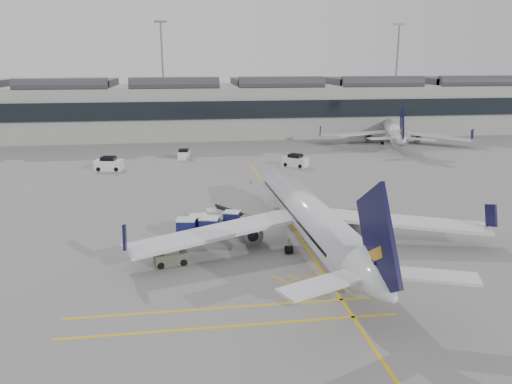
{
  "coord_description": "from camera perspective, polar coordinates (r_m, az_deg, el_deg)",
  "views": [
    {
      "loc": [
        -0.65,
        -40.92,
        16.44
      ],
      "look_at": [
        6.15,
        5.37,
        4.0
      ],
      "focal_mm": 35.0,
      "sensor_mm": 36.0,
      "label": 1
    }
  ],
  "objects": [
    {
      "name": "apron_markings",
      "position": [
        54.55,
        3.3,
        -2.67
      ],
      "size": [
        0.25,
        60.0,
        0.01
      ],
      "primitive_type": "cube",
      "color": "gold",
      "rests_on": "ground"
    },
    {
      "name": "baggage_cart_b",
      "position": [
        47.65,
        -5.35,
        -3.99
      ],
      "size": [
        2.22,
        1.97,
        2.01
      ],
      "rotation": [
        0.0,
        0.0,
        -0.23
      ],
      "color": "gray",
      "rests_on": "ground"
    },
    {
      "name": "safety_cone_engine",
      "position": [
        55.23,
        11.37,
        -2.47
      ],
      "size": [
        0.35,
        0.35,
        0.49
      ],
      "primitive_type": "cone",
      "color": "#F24C0A",
      "rests_on": "ground"
    },
    {
      "name": "baggage_cart_d",
      "position": [
        47.54,
        -7.96,
        -4.13
      ],
      "size": [
        2.09,
        1.81,
        1.99
      ],
      "rotation": [
        0.0,
        0.0,
        -0.14
      ],
      "color": "gray",
      "rests_on": "ground"
    },
    {
      "name": "baggage_cart_a",
      "position": [
        50.24,
        -2.78,
        -3.11
      ],
      "size": [
        1.99,
        1.81,
        1.73
      ],
      "rotation": [
        0.0,
        0.0,
        -0.33
      ],
      "color": "gray",
      "rests_on": "ground"
    },
    {
      "name": "airliner_far",
      "position": [
        104.71,
        15.38,
        6.73
      ],
      "size": [
        28.42,
        31.52,
        8.65
      ],
      "rotation": [
        0.0,
        0.0,
        -0.3
      ],
      "color": "silver",
      "rests_on": "ground"
    },
    {
      "name": "safety_cone_nose",
      "position": [
        68.36,
        -0.6,
        1.21
      ],
      "size": [
        0.4,
        0.4,
        0.55
      ],
      "primitive_type": "cone",
      "color": "#F24C0A",
      "rests_on": "ground"
    },
    {
      "name": "terminal",
      "position": [
        113.32,
        -8.1,
        9.53
      ],
      "size": [
        200.0,
        20.45,
        12.4
      ],
      "color": "#9E9E99",
      "rests_on": "ground"
    },
    {
      "name": "airliner_main",
      "position": [
        45.22,
        6.12,
        -2.74
      ],
      "size": [
        32.87,
        35.95,
        9.55
      ],
      "rotation": [
        0.0,
        0.0,
        0.03
      ],
      "color": "silver",
      "rests_on": "ground"
    },
    {
      "name": "ground",
      "position": [
        44.1,
        -6.96,
        -7.11
      ],
      "size": [
        220.0,
        220.0,
        0.0
      ],
      "primitive_type": "plane",
      "color": "gray",
      "rests_on": "ground"
    },
    {
      "name": "ramp_agent_b",
      "position": [
        47.75,
        -2.28,
        -4.18
      ],
      "size": [
        0.84,
        0.67,
        1.69
      ],
      "primitive_type": "imported",
      "rotation": [
        0.0,
        0.0,
        3.1
      ],
      "color": "#F5550C",
      "rests_on": "ground"
    },
    {
      "name": "service_van_right",
      "position": [
        79.49,
        4.52,
        3.56
      ],
      "size": [
        4.21,
        3.9,
        1.98
      ],
      "rotation": [
        0.0,
        0.0,
        -0.67
      ],
      "color": "silver",
      "rests_on": "ground"
    },
    {
      "name": "light_masts",
      "position": [
        126.94,
        -9.07,
        13.83
      ],
      "size": [
        113.0,
        0.6,
        25.45
      ],
      "color": "slate",
      "rests_on": "ground"
    },
    {
      "name": "pushback_tug",
      "position": [
        42.19,
        -9.77,
        -7.31
      ],
      "size": [
        2.89,
        2.12,
        1.46
      ],
      "rotation": [
        0.0,
        0.0,
        0.22
      ],
      "color": "#56584A",
      "rests_on": "ground"
    },
    {
      "name": "ramp_agent_a",
      "position": [
        49.93,
        -1.31,
        -3.25
      ],
      "size": [
        0.76,
        0.77,
        1.79
      ],
      "primitive_type": "imported",
      "rotation": [
        0.0,
        0.0,
        0.84
      ],
      "color": "#F9610D",
      "rests_on": "ground"
    },
    {
      "name": "service_van_mid",
      "position": [
        86.43,
        -8.24,
        4.27
      ],
      "size": [
        2.19,
        3.49,
        1.67
      ],
      "rotation": [
        0.0,
        0.0,
        1.39
      ],
      "color": "silver",
      "rests_on": "ground"
    },
    {
      "name": "baggage_cart_c",
      "position": [
        48.65,
        -6.57,
        -3.66
      ],
      "size": [
        1.94,
        1.63,
        1.95
      ],
      "rotation": [
        0.0,
        0.0,
        0.06
      ],
      "color": "gray",
      "rests_on": "ground"
    },
    {
      "name": "belt_loader",
      "position": [
        51.45,
        -3.87,
        -3.07
      ],
      "size": [
        5.16,
        2.05,
        2.08
      ],
      "rotation": [
        0.0,
        0.0,
        0.09
      ],
      "color": "beige",
      "rests_on": "ground"
    },
    {
      "name": "service_van_left",
      "position": [
        79.8,
        -16.47,
        3.07
      ],
      "size": [
        4.36,
        2.68,
        2.1
      ],
      "rotation": [
        0.0,
        0.0,
        -0.16
      ],
      "color": "silver",
      "rests_on": "ground"
    }
  ]
}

